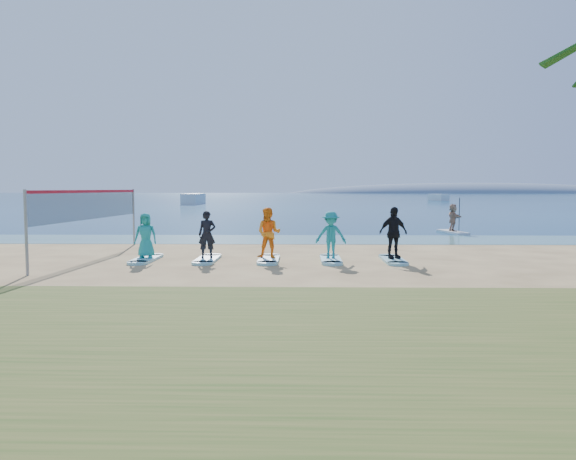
{
  "coord_description": "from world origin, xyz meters",
  "views": [
    {
      "loc": [
        -1.05,
        -17.21,
        2.52
      ],
      "look_at": [
        -1.5,
        2.0,
        1.1
      ],
      "focal_mm": 35.0,
      "sensor_mm": 36.0,
      "label": 1
    }
  ],
  "objects_px": {
    "boat_offshore_b": "(438,201)",
    "student_3": "(331,235)",
    "boat_offshore_a": "(194,204)",
    "paddleboarder": "(453,217)",
    "student_2": "(269,233)",
    "surfboard_3": "(331,260)",
    "surfboard_1": "(207,259)",
    "student_4": "(393,233)",
    "surfboard_2": "(269,259)",
    "surfboard_4": "(393,260)",
    "paddleboard": "(453,232)",
    "volleyball_net": "(91,205)",
    "surfboard_0": "(146,259)",
    "student_0": "(146,235)",
    "student_1": "(207,234)"
  },
  "relations": [
    {
      "from": "surfboard_0",
      "to": "surfboard_2",
      "type": "height_order",
      "value": "same"
    },
    {
      "from": "surfboard_3",
      "to": "student_4",
      "type": "bearing_deg",
      "value": 0.0
    },
    {
      "from": "student_1",
      "to": "surfboard_0",
      "type": "bearing_deg",
      "value": 175.89
    },
    {
      "from": "paddleboarder",
      "to": "student_3",
      "type": "height_order",
      "value": "student_3"
    },
    {
      "from": "volleyball_net",
      "to": "student_0",
      "type": "height_order",
      "value": "volleyball_net"
    },
    {
      "from": "volleyball_net",
      "to": "boat_offshore_a",
      "type": "height_order",
      "value": "volleyball_net"
    },
    {
      "from": "boat_offshore_b",
      "to": "student_4",
      "type": "distance_m",
      "value": 102.91
    },
    {
      "from": "student_1",
      "to": "surfboard_4",
      "type": "height_order",
      "value": "student_1"
    },
    {
      "from": "student_2",
      "to": "surfboard_3",
      "type": "bearing_deg",
      "value": 11.21
    },
    {
      "from": "boat_offshore_b",
      "to": "student_0",
      "type": "relative_size",
      "value": 3.45
    },
    {
      "from": "volleyball_net",
      "to": "surfboard_4",
      "type": "xyz_separation_m",
      "value": [
        10.93,
        -0.94,
        -1.86
      ]
    },
    {
      "from": "student_2",
      "to": "surfboard_4",
      "type": "xyz_separation_m",
      "value": [
        4.33,
        0.0,
        -0.93
      ]
    },
    {
      "from": "volleyball_net",
      "to": "student_0",
      "type": "xyz_separation_m",
      "value": [
        2.26,
        -0.94,
        -1.03
      ]
    },
    {
      "from": "boat_offshore_b",
      "to": "surfboard_4",
      "type": "height_order",
      "value": "boat_offshore_b"
    },
    {
      "from": "paddleboarder",
      "to": "student_4",
      "type": "distance_m",
      "value": 13.52
    },
    {
      "from": "student_4",
      "to": "student_1",
      "type": "bearing_deg",
      "value": 160.52
    },
    {
      "from": "boat_offshore_a",
      "to": "surfboard_0",
      "type": "height_order",
      "value": "boat_offshore_a"
    },
    {
      "from": "volleyball_net",
      "to": "paddleboarder",
      "type": "xyz_separation_m",
      "value": [
        16.33,
        11.45,
        -1.01
      ]
    },
    {
      "from": "boat_offshore_a",
      "to": "surfboard_4",
      "type": "distance_m",
      "value": 73.01
    },
    {
      "from": "volleyball_net",
      "to": "student_1",
      "type": "height_order",
      "value": "volleyball_net"
    },
    {
      "from": "surfboard_3",
      "to": "surfboard_4",
      "type": "bearing_deg",
      "value": 0.0
    },
    {
      "from": "surfboard_4",
      "to": "boat_offshore_b",
      "type": "bearing_deg",
      "value": 75.47
    },
    {
      "from": "student_1",
      "to": "surfboard_4",
      "type": "xyz_separation_m",
      "value": [
        6.5,
        0.0,
        -0.87
      ]
    },
    {
      "from": "student_1",
      "to": "student_2",
      "type": "xyz_separation_m",
      "value": [
        2.17,
        0.0,
        0.06
      ]
    },
    {
      "from": "surfboard_0",
      "to": "student_4",
      "type": "xyz_separation_m",
      "value": [
        8.67,
        0.0,
        0.95
      ]
    },
    {
      "from": "student_4",
      "to": "student_2",
      "type": "bearing_deg",
      "value": 160.52
    },
    {
      "from": "surfboard_1",
      "to": "surfboard_4",
      "type": "bearing_deg",
      "value": 0.0
    },
    {
      "from": "paddleboard",
      "to": "student_2",
      "type": "xyz_separation_m",
      "value": [
        -9.73,
        -12.4,
        0.91
      ]
    },
    {
      "from": "boat_offshore_a",
      "to": "student_3",
      "type": "relative_size",
      "value": 5.21
    },
    {
      "from": "surfboard_0",
      "to": "student_0",
      "type": "bearing_deg",
      "value": 0.0
    },
    {
      "from": "student_0",
      "to": "surfboard_4",
      "type": "relative_size",
      "value": 0.72
    },
    {
      "from": "student_3",
      "to": "student_4",
      "type": "relative_size",
      "value": 0.91
    },
    {
      "from": "student_3",
      "to": "surfboard_4",
      "type": "relative_size",
      "value": 0.75
    },
    {
      "from": "surfboard_2",
      "to": "student_3",
      "type": "bearing_deg",
      "value": 0.0
    },
    {
      "from": "volleyball_net",
      "to": "surfboard_0",
      "type": "relative_size",
      "value": 4.13
    },
    {
      "from": "surfboard_1",
      "to": "student_3",
      "type": "bearing_deg",
      "value": 0.0
    },
    {
      "from": "surfboard_1",
      "to": "surfboard_2",
      "type": "relative_size",
      "value": 1.0
    },
    {
      "from": "boat_offshore_b",
      "to": "surfboard_0",
      "type": "height_order",
      "value": "boat_offshore_b"
    },
    {
      "from": "surfboard_1",
      "to": "surfboard_4",
      "type": "xyz_separation_m",
      "value": [
        6.5,
        0.0,
        0.0
      ]
    },
    {
      "from": "boat_offshore_a",
      "to": "student_2",
      "type": "relative_size",
      "value": 4.82
    },
    {
      "from": "surfboard_1",
      "to": "student_3",
      "type": "relative_size",
      "value": 1.34
    },
    {
      "from": "paddleboarder",
      "to": "paddleboard",
      "type": "bearing_deg",
      "value": -0.0
    },
    {
      "from": "boat_offshore_b",
      "to": "student_3",
      "type": "height_order",
      "value": "student_3"
    },
    {
      "from": "student_0",
      "to": "surfboard_3",
      "type": "distance_m",
      "value": 6.55
    },
    {
      "from": "boat_offshore_a",
      "to": "surfboard_2",
      "type": "height_order",
      "value": "boat_offshore_a"
    },
    {
      "from": "paddleboard",
      "to": "surfboard_1",
      "type": "distance_m",
      "value": 17.19
    },
    {
      "from": "surfboard_1",
      "to": "volleyball_net",
      "type": "bearing_deg",
      "value": 167.97
    },
    {
      "from": "paddleboard",
      "to": "student_0",
      "type": "bearing_deg",
      "value": -147.67
    },
    {
      "from": "volleyball_net",
      "to": "surfboard_2",
      "type": "relative_size",
      "value": 4.13
    },
    {
      "from": "volleyball_net",
      "to": "surfboard_4",
      "type": "bearing_deg",
      "value": -4.94
    }
  ]
}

